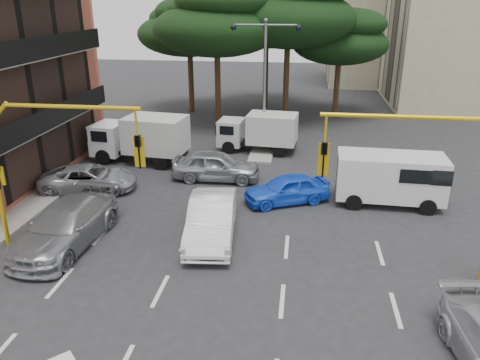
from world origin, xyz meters
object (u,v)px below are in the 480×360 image
(car_white_hatch, at_px, (212,219))
(box_truck_a, at_px, (140,139))
(signal_mast_left, at_px, (37,154))
(street_lamp_center, at_px, (265,62))
(car_silver_wagon, at_px, (66,225))
(signal_mast_right, at_px, (442,172))
(car_blue_compact, at_px, (287,189))
(car_silver_cross_b, at_px, (216,166))
(car_silver_cross_a, at_px, (89,179))
(van_white, at_px, (390,179))
(box_truck_b, at_px, (258,132))

(car_white_hatch, distance_m, box_truck_a, 10.51)
(box_truck_a, bearing_deg, signal_mast_left, -172.81)
(street_lamp_center, relative_size, car_silver_wagon, 1.39)
(signal_mast_right, xyz_separation_m, car_blue_compact, (-5.00, 5.78, -3.20))
(car_white_hatch, bearing_deg, box_truck_a, 118.30)
(street_lamp_center, bearing_deg, car_silver_cross_b, -109.32)
(car_silver_cross_a, relative_size, box_truck_a, 0.83)
(car_silver_wagon, distance_m, car_silver_cross_b, 8.88)
(signal_mast_right, height_order, car_silver_cross_b, signal_mast_right)
(car_silver_cross_a, relative_size, van_white, 0.97)
(car_blue_compact, distance_m, van_white, 4.75)
(street_lamp_center, distance_m, car_silver_cross_b, 7.66)
(car_blue_compact, xyz_separation_m, car_silver_cross_b, (-3.82, 2.49, 0.10))
(car_silver_wagon, bearing_deg, box_truck_a, 96.70)
(car_white_hatch, relative_size, car_blue_compact, 1.25)
(car_silver_cross_b, bearing_deg, signal_mast_left, 149.03)
(car_silver_cross_a, distance_m, van_white, 14.51)
(car_silver_wagon, distance_m, car_silver_cross_a, 5.54)
(signal_mast_left, height_order, car_blue_compact, signal_mast_left)
(car_silver_cross_a, xyz_separation_m, car_silver_cross_b, (5.99, 2.36, 0.14))
(signal_mast_right, distance_m, car_blue_compact, 8.28)
(box_truck_a, bearing_deg, signal_mast_right, -120.97)
(car_silver_cross_a, distance_m, box_truck_a, 4.86)
(car_white_hatch, xyz_separation_m, box_truck_a, (-5.88, 8.69, 0.55))
(car_silver_cross_a, bearing_deg, box_truck_a, -23.93)
(car_silver_cross_a, distance_m, box_truck_b, 10.83)
(street_lamp_center, height_order, car_white_hatch, street_lamp_center)
(box_truck_a, height_order, box_truck_b, box_truck_a)
(car_silver_wagon, relative_size, box_truck_b, 1.14)
(signal_mast_right, distance_m, car_white_hatch, 8.61)
(signal_mast_left, bearing_deg, car_silver_wagon, 60.07)
(street_lamp_center, bearing_deg, car_silver_wagon, -115.73)
(signal_mast_right, height_order, street_lamp_center, street_lamp_center)
(car_silver_wagon, bearing_deg, signal_mast_right, 1.74)
(street_lamp_center, xyz_separation_m, car_silver_wagon, (-6.47, -13.42, -4.61))
(car_white_hatch, height_order, box_truck_a, box_truck_a)
(car_silver_cross_a, xyz_separation_m, box_truck_a, (1.11, 4.68, 0.73))
(car_silver_cross_b, bearing_deg, street_lamp_center, -20.19)
(car_silver_cross_b, bearing_deg, car_white_hatch, -171.97)
(car_silver_cross_a, bearing_deg, signal_mast_left, -179.19)
(signal_mast_left, xyz_separation_m, van_white, (13.30, 6.33, -2.68))
(signal_mast_left, xyz_separation_m, car_silver_cross_a, (-1.20, 5.90, -3.24))
(signal_mast_left, bearing_deg, street_lamp_center, 64.09)
(van_white, bearing_deg, car_silver_cross_a, -86.23)
(box_truck_a, relative_size, box_truck_b, 1.14)
(car_white_hatch, relative_size, box_truck_a, 0.90)
(van_white, bearing_deg, box_truck_b, -134.45)
(signal_mast_right, height_order, car_white_hatch, signal_mast_right)
(car_white_hatch, height_order, box_truck_b, box_truck_b)
(car_white_hatch, bearing_deg, car_silver_wagon, -172.33)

